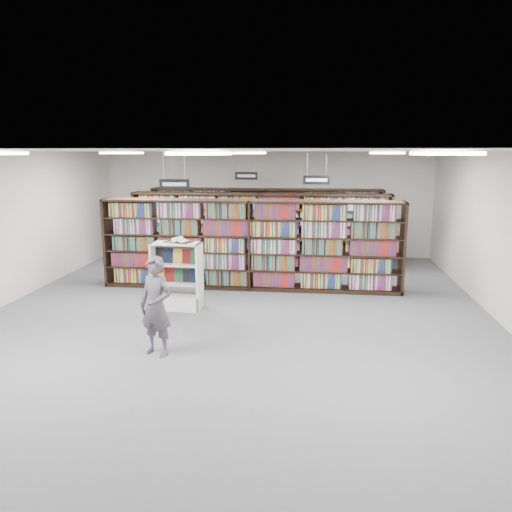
# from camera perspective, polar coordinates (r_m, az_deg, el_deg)

# --- Properties ---
(floor) EXTENTS (12.00, 12.00, 0.00)m
(floor) POSITION_cam_1_polar(r_m,az_deg,el_deg) (10.01, -2.05, -6.72)
(floor) COLOR #4C4D51
(floor) RESTS_ON ground
(ceiling) EXTENTS (10.00, 12.00, 0.10)m
(ceiling) POSITION_cam_1_polar(r_m,az_deg,el_deg) (9.50, -2.19, 11.92)
(ceiling) COLOR silver
(ceiling) RESTS_ON wall_back
(wall_back) EXTENTS (10.00, 0.10, 3.20)m
(wall_back) POSITION_cam_1_polar(r_m,az_deg,el_deg) (15.53, 1.23, 5.95)
(wall_back) COLOR silver
(wall_back) RESTS_ON ground
(wall_front) EXTENTS (10.00, 0.10, 3.20)m
(wall_front) POSITION_cam_1_polar(r_m,az_deg,el_deg) (4.00, -15.43, -11.83)
(wall_front) COLOR silver
(wall_front) RESTS_ON ground
(wall_right) EXTENTS (0.10, 12.00, 3.20)m
(wall_right) POSITION_cam_1_polar(r_m,az_deg,el_deg) (10.16, 27.00, 1.57)
(wall_right) COLOR silver
(wall_right) RESTS_ON ground
(bookshelf_row_near) EXTENTS (7.00, 0.60, 2.10)m
(bookshelf_row_near) POSITION_cam_1_polar(r_m,az_deg,el_deg) (11.67, -0.62, 1.29)
(bookshelf_row_near) COLOR black
(bookshelf_row_near) RESTS_ON floor
(bookshelf_row_mid) EXTENTS (7.00, 0.60, 2.10)m
(bookshelf_row_mid) POSITION_cam_1_polar(r_m,az_deg,el_deg) (13.63, 0.43, 2.81)
(bookshelf_row_mid) COLOR black
(bookshelf_row_mid) RESTS_ON floor
(bookshelf_row_far) EXTENTS (7.00, 0.60, 2.10)m
(bookshelf_row_far) POSITION_cam_1_polar(r_m,az_deg,el_deg) (15.30, 1.12, 3.79)
(bookshelf_row_far) COLOR black
(bookshelf_row_far) RESTS_ON floor
(aisle_sign_left) EXTENTS (0.65, 0.02, 0.80)m
(aisle_sign_left) POSITION_cam_1_polar(r_m,az_deg,el_deg) (10.81, -9.31, 8.21)
(aisle_sign_left) COLOR #B2B2B7
(aisle_sign_left) RESTS_ON ceiling
(aisle_sign_right) EXTENTS (0.65, 0.02, 0.80)m
(aisle_sign_right) POSITION_cam_1_polar(r_m,az_deg,el_deg) (12.40, 6.93, 8.72)
(aisle_sign_right) COLOR #B2B2B7
(aisle_sign_right) RESTS_ON ceiling
(aisle_sign_center) EXTENTS (0.65, 0.02, 0.80)m
(aisle_sign_center) POSITION_cam_1_polar(r_m,az_deg,el_deg) (14.53, -1.12, 9.23)
(aisle_sign_center) COLOR #B2B2B7
(aisle_sign_center) RESTS_ON ceiling
(troffer_front_center) EXTENTS (0.60, 1.20, 0.04)m
(troffer_front_center) POSITION_cam_1_polar(r_m,az_deg,el_deg) (6.55, -6.26, 11.58)
(troffer_front_center) COLOR white
(troffer_front_center) RESTS_ON ceiling
(troffer_front_right) EXTENTS (0.60, 1.20, 0.04)m
(troffer_front_right) POSITION_cam_1_polar(r_m,az_deg,el_deg) (6.57, 20.70, 10.91)
(troffer_front_right) COLOR white
(troffer_front_right) RESTS_ON ceiling
(troffer_back_left) EXTENTS (0.60, 1.20, 0.04)m
(troffer_back_left) POSITION_cam_1_polar(r_m,az_deg,el_deg) (12.22, -15.02, 11.31)
(troffer_back_left) COLOR white
(troffer_back_left) RESTS_ON ceiling
(troffer_back_center) EXTENTS (0.60, 1.20, 0.04)m
(troffer_back_center) POSITION_cam_1_polar(r_m,az_deg,el_deg) (11.48, -0.64, 11.70)
(troffer_back_center) COLOR white
(troffer_back_center) RESTS_ON ceiling
(troffer_back_right) EXTENTS (0.60, 1.20, 0.04)m
(troffer_back_right) POSITION_cam_1_polar(r_m,az_deg,el_deg) (11.49, 14.67, 11.33)
(troffer_back_right) COLOR white
(troffer_back_right) RESTS_ON ceiling
(endcap_display) EXTENTS (1.01, 0.53, 1.39)m
(endcap_display) POSITION_cam_1_polar(r_m,az_deg,el_deg) (10.42, -8.91, -3.39)
(endcap_display) COLOR silver
(endcap_display) RESTS_ON floor
(open_book) EXTENTS (0.61, 0.48, 0.12)m
(open_book) POSITION_cam_1_polar(r_m,az_deg,el_deg) (10.23, -8.91, 1.76)
(open_book) COLOR black
(open_book) RESTS_ON endcap_display
(shopper) EXTENTS (0.68, 0.56, 1.59)m
(shopper) POSITION_cam_1_polar(r_m,az_deg,el_deg) (8.04, -11.35, -5.67)
(shopper) COLOR #544D58
(shopper) RESTS_ON floor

